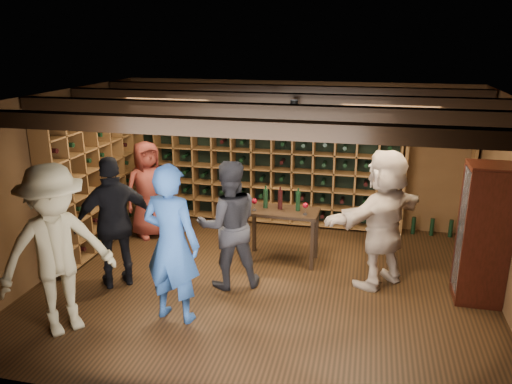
% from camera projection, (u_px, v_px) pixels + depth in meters
% --- Properties ---
extents(ground, '(6.00, 6.00, 0.00)m').
position_uv_depth(ground, '(264.00, 284.00, 6.79)').
color(ground, black).
rests_on(ground, ground).
extents(room_shell, '(6.00, 6.00, 6.00)m').
position_uv_depth(room_shell, '(266.00, 104.00, 6.11)').
color(room_shell, '#54361D').
rests_on(room_shell, ground).
extents(wine_rack_back, '(4.65, 0.30, 2.20)m').
position_uv_depth(wine_rack_back, '(263.00, 160.00, 8.72)').
color(wine_rack_back, brown).
rests_on(wine_rack_back, ground).
extents(wine_rack_left, '(0.30, 2.65, 2.20)m').
position_uv_depth(wine_rack_left, '(99.00, 174.00, 7.82)').
color(wine_rack_left, brown).
rests_on(wine_rack_left, ground).
extents(crate_shelf, '(1.20, 0.32, 2.07)m').
position_uv_depth(crate_shelf, '(442.00, 144.00, 7.96)').
color(crate_shelf, brown).
rests_on(crate_shelf, ground).
extents(display_cabinet, '(0.55, 0.50, 1.75)m').
position_uv_depth(display_cabinet, '(483.00, 237.00, 6.14)').
color(display_cabinet, black).
rests_on(display_cabinet, ground).
extents(man_blue_shirt, '(0.75, 0.55, 1.90)m').
position_uv_depth(man_blue_shirt, '(172.00, 244.00, 5.70)').
color(man_blue_shirt, navy).
rests_on(man_blue_shirt, ground).
extents(man_grey_suit, '(1.04, 0.95, 1.73)m').
position_uv_depth(man_grey_suit, '(229.00, 225.00, 6.52)').
color(man_grey_suit, black).
rests_on(man_grey_suit, ground).
extents(guest_red_floral, '(0.91, 0.93, 1.61)m').
position_uv_depth(guest_red_floral, '(148.00, 189.00, 8.20)').
color(guest_red_floral, maroon).
rests_on(guest_red_floral, ground).
extents(guest_woman_black, '(1.09, 0.98, 1.78)m').
position_uv_depth(guest_woman_black, '(115.00, 223.00, 6.52)').
color(guest_woman_black, black).
rests_on(guest_woman_black, ground).
extents(guest_khaki, '(1.36, 1.44, 1.96)m').
position_uv_depth(guest_khaki, '(57.00, 251.00, 5.45)').
color(guest_khaki, gray).
rests_on(guest_khaki, ground).
extents(guest_beige, '(1.57, 1.66, 1.87)m').
position_uv_depth(guest_beige, '(383.00, 219.00, 6.53)').
color(guest_beige, tan).
rests_on(guest_beige, ground).
extents(tasting_table, '(1.07, 0.56, 1.08)m').
position_uv_depth(tasting_table, '(282.00, 215.00, 7.29)').
color(tasting_table, black).
rests_on(tasting_table, ground).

